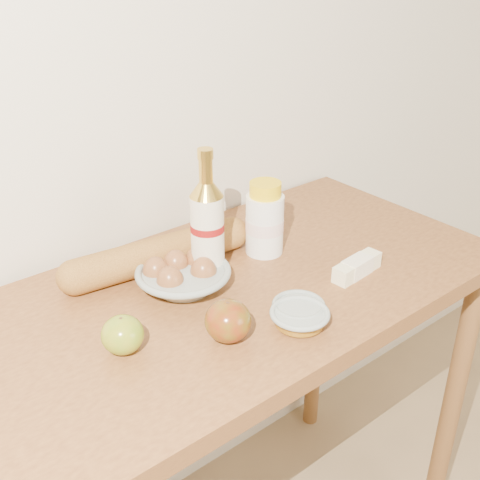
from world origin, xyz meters
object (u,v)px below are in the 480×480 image
table (231,334)px  cream_bottle (265,220)px  bourbon_bottle (207,228)px  egg_bowl (182,275)px  baguette (159,254)px

table → cream_bottle: cream_bottle is taller
table → bourbon_bottle: bearing=102.4°
table → egg_bowl: (-0.08, 0.06, 0.15)m
bourbon_bottle → cream_bottle: (0.16, 0.01, -0.04)m
baguette → table: bearing=-56.4°
cream_bottle → bourbon_bottle: bearing=175.9°
table → egg_bowl: bearing=142.6°
cream_bottle → baguette: bearing=152.3°
bourbon_bottle → table: bearing=-99.0°
bourbon_bottle → egg_bowl: (-0.07, 0.00, -0.09)m
egg_bowl → baguette: size_ratio=0.51×
bourbon_bottle → cream_bottle: 0.17m
table → cream_bottle: (0.15, 0.07, 0.20)m
table → bourbon_bottle: 0.25m
bourbon_bottle → baguette: size_ratio=0.63×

